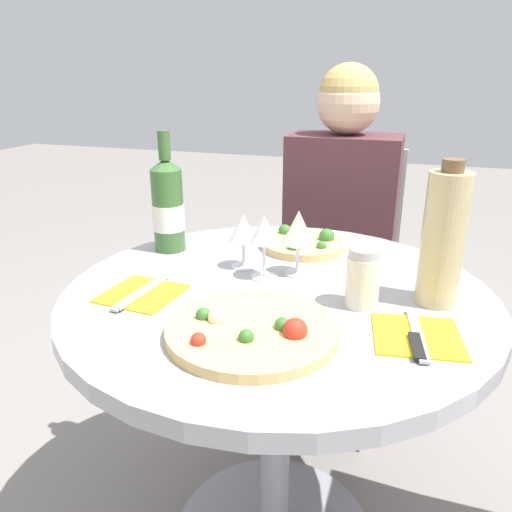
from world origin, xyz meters
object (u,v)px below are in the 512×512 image
Objects in this scene: seated_diner at (335,264)px; wine_bottle at (168,206)px; dining_table at (277,353)px; pizza_large at (252,330)px; tall_carafe at (443,239)px; chair_behind_diner at (340,277)px.

wine_bottle is (-0.36, -0.50, 0.30)m from seated_diner.
pizza_large is (0.01, -0.21, 0.17)m from dining_table.
tall_carafe is (0.66, -0.12, 0.02)m from wine_bottle.
tall_carafe is at bearing 111.63° from chair_behind_diner.
dining_table is 2.99× the size of pizza_large.
dining_table is at bearing -24.40° from wine_bottle.
wine_bottle is at bearing 54.33° from seated_diner.
chair_behind_diner is 0.76× the size of seated_diner.
chair_behind_diner reaches higher than pizza_large.
pizza_large reaches higher than dining_table.
wine_bottle is 1.05× the size of tall_carafe.
seated_diner reaches higher than wine_bottle.
tall_carafe is (0.32, 0.03, 0.29)m from dining_table.
seated_diner is at bearing 89.57° from pizza_large.
chair_behind_diner is 1.05m from pizza_large.
tall_carafe is (0.30, -0.62, 0.32)m from seated_diner.
tall_carafe is (0.31, 0.24, 0.12)m from pizza_large.
chair_behind_diner reaches higher than dining_table.
wine_bottle is at bearing 60.85° from chair_behind_diner.
chair_behind_diner is 0.18m from seated_diner.
chair_behind_diner is 2.95× the size of pizza_large.
wine_bottle reaches higher than pizza_large.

